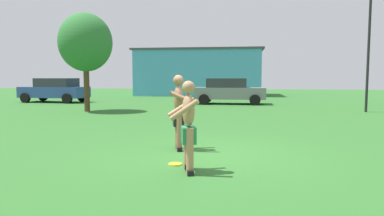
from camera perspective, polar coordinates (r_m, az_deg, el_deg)
ground_plane at (r=7.78m, az=2.41°, el=-7.49°), size 80.00×80.00×0.00m
player_near at (r=8.15m, az=-2.16°, el=-0.38°), size 0.71×0.64×1.73m
player_in_green at (r=6.25m, az=-0.64°, el=-2.66°), size 0.64×0.69×1.62m
frisbee at (r=6.89m, az=-2.73°, el=-9.04°), size 0.26×0.26×0.03m
car_gray_near_post at (r=21.88m, az=5.99°, el=2.81°), size 4.30×2.02×1.58m
car_blue_mid_lot at (r=24.89m, az=-21.29°, el=2.77°), size 4.44×2.33×1.58m
lamp_post at (r=18.86m, az=26.75°, el=10.94°), size 0.60×0.24×6.24m
outbuilding_behind_lot at (r=32.49m, az=1.22°, el=5.78°), size 11.33×6.06×4.12m
tree_left_field at (r=17.91m, az=-16.85°, el=10.08°), size 2.55×2.55×4.72m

